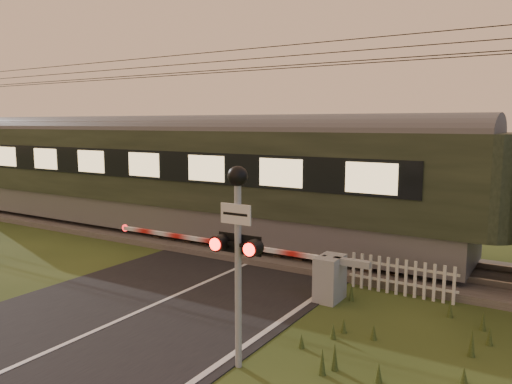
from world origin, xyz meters
The scene contains 7 objects.
ground centered at (0.00, 0.00, 0.00)m, with size 160.00×160.00×0.00m, color #273916.
road centered at (0.02, -0.23, 0.01)m, with size 6.00×140.00×0.03m.
track_bed centered at (0.00, 6.50, 0.07)m, with size 140.00×3.40×0.39m.
overhead_wires centered at (0.00, 6.50, 5.72)m, with size 120.00×0.62×0.62m.
boom_gate centered at (2.65, 3.46, 0.57)m, with size 7.33×0.77×1.03m.
crossing_signal centered at (3.05, -0.14, 2.24)m, with size 0.83×0.35×3.25m.
picket_fence centered at (4.33, 4.60, 0.43)m, with size 2.48×0.07×0.85m.
Camera 1 is at (7.27, -6.45, 3.91)m, focal length 35.00 mm.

